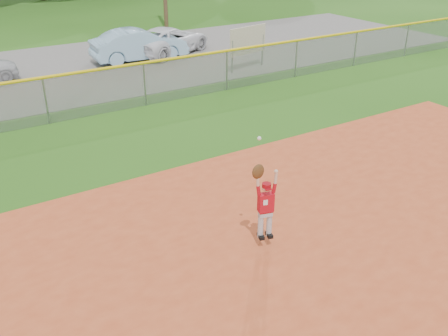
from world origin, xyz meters
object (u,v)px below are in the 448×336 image
Objects in this scene: car_white_b at (169,40)px; sponsor_sign at (248,41)px; ballplayer at (265,202)px; car_blue at (139,45)px.

sponsor_sign is (1.60, -4.36, 0.56)m from car_white_b.
ballplayer is (-7.15, -10.99, -0.19)m from sponsor_sign.
car_blue is 1.83m from car_white_b.
car_blue is 2.11× the size of sponsor_sign.
sponsor_sign reaches higher than car_white_b.
car_blue is 2.01× the size of ballplayer.
ballplayer reaches higher than car_white_b.
sponsor_sign reaches higher than car_blue.
ballplayer is at bearing -123.04° from sponsor_sign.
car_blue reaches higher than car_white_b.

